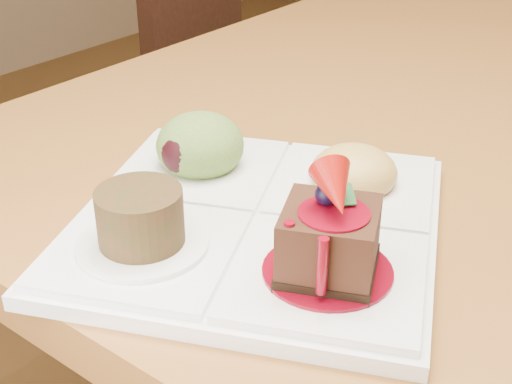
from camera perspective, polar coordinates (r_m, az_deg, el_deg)
The scene contains 2 objects.
chair_left at distance 1.58m, azimuth -1.88°, elevation 7.70°, with size 0.44×0.44×0.84m.
sampler_plate at distance 0.54m, azimuth -0.11°, elevation -1.05°, with size 0.36×0.36×0.10m.
Camera 1 is at (0.17, -1.11, 1.04)m, focal length 50.00 mm.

